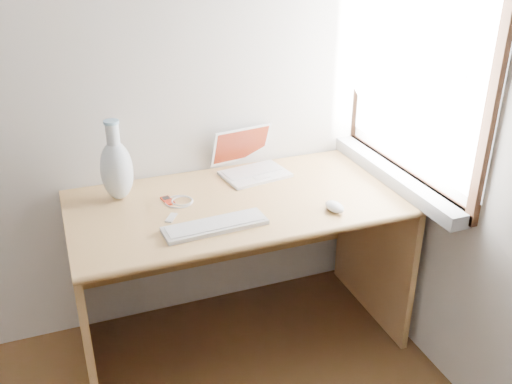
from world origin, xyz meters
name	(u,v)px	position (x,y,z in m)	size (l,w,h in m)	color
window	(410,68)	(1.72, 1.30, 1.28)	(0.11, 0.99, 1.10)	white
desk	(233,234)	(0.98, 1.47, 0.54)	(1.43, 0.72, 0.76)	tan
laptop	(252,163)	(1.13, 1.63, 0.80)	(0.32, 0.29, 0.20)	white
external_keyboard	(215,225)	(0.81, 1.18, 0.77)	(0.42, 0.15, 0.02)	silver
mouse	(335,207)	(1.31, 1.14, 0.78)	(0.06, 0.10, 0.04)	white
ipod	(168,200)	(0.69, 1.47, 0.76)	(0.05, 0.09, 0.01)	red
cable_coil	(179,202)	(0.73, 1.44, 0.76)	(0.12, 0.12, 0.01)	silver
remote	(171,218)	(0.67, 1.31, 0.76)	(0.03, 0.08, 0.01)	silver
vase	(117,168)	(0.51, 1.57, 0.90)	(0.14, 0.14, 0.35)	silver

